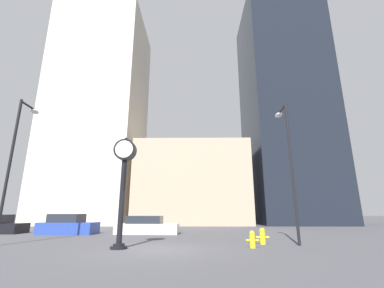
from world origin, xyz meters
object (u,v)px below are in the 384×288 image
at_px(car_blue, 68,225).
at_px(car_white, 147,226).
at_px(street_lamp_left, 17,148).
at_px(fire_hydrant_near, 263,236).
at_px(fire_hydrant_far, 252,239).
at_px(street_clock, 124,173).
at_px(street_lamp_right, 288,150).

xyz_separation_m(car_blue, car_white, (5.66, 0.31, -0.06)).
relative_size(car_white, street_lamp_left, 0.62).
height_order(fire_hydrant_near, fire_hydrant_far, fire_hydrant_near).
xyz_separation_m(car_blue, fire_hydrant_far, (11.73, -7.27, -0.22)).
bearing_deg(street_lamp_left, fire_hydrant_near, 2.18).
height_order(street_clock, fire_hydrant_near, street_clock).
bearing_deg(fire_hydrant_near, fire_hydrant_far, -119.81).
height_order(street_clock, car_white, street_clock).
xyz_separation_m(street_lamp_left, street_lamp_right, (14.22, 0.31, -0.10)).
bearing_deg(car_blue, street_lamp_right, -21.41).
height_order(car_white, street_lamp_left, street_lamp_left).
bearing_deg(car_blue, street_lamp_left, -89.27).
bearing_deg(street_lamp_right, street_clock, -169.11).
distance_m(car_blue, street_lamp_right, 15.89).
distance_m(car_blue, car_white, 5.67).
relative_size(fire_hydrant_near, street_lamp_right, 0.11).
bearing_deg(fire_hydrant_near, street_clock, -165.16).
distance_m(street_clock, street_lamp_left, 6.38).
height_order(car_blue, street_lamp_right, street_lamp_right).
bearing_deg(street_clock, fire_hydrant_near, 14.84).
distance_m(street_clock, car_blue, 10.02).
relative_size(car_white, fire_hydrant_far, 6.28).
xyz_separation_m(fire_hydrant_near, fire_hydrant_far, (-0.79, -1.39, -0.02)).
relative_size(fire_hydrant_far, street_lamp_left, 0.10).
bearing_deg(fire_hydrant_far, street_clock, -176.47).
bearing_deg(fire_hydrant_near, car_white, 137.94).
height_order(street_clock, car_blue, street_clock).
xyz_separation_m(car_white, fire_hydrant_far, (6.06, -7.58, -0.16)).
bearing_deg(car_blue, street_clock, -50.28).
relative_size(street_lamp_left, street_lamp_right, 1.02).
distance_m(street_clock, fire_hydrant_far, 6.47).
bearing_deg(car_blue, fire_hydrant_near, -23.32).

